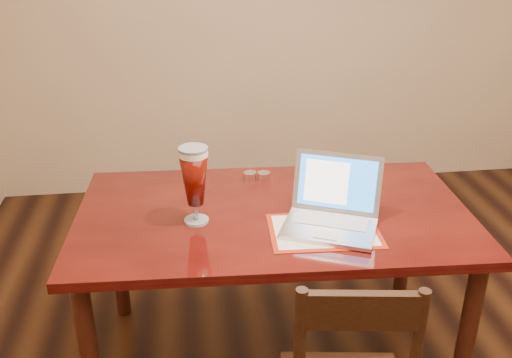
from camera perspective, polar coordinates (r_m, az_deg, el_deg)
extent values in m
cube|color=tan|center=(4.19, 4.84, 16.87)|extent=(4.50, 0.01, 2.70)
cube|color=#4F0F0A|center=(2.44, 1.76, -3.64)|extent=(1.71, 1.02, 0.04)
cylinder|color=#37140D|center=(2.54, 20.30, -14.67)|extent=(0.07, 0.07, 0.74)
cylinder|color=#37140D|center=(2.99, -13.67, -7.18)|extent=(0.07, 0.07, 0.74)
cylinder|color=#37140D|center=(3.12, 14.73, -5.94)|extent=(0.07, 0.07, 0.74)
cube|color=maroon|center=(2.29, 6.82, -5.16)|extent=(0.45, 0.33, 0.00)
cube|color=beige|center=(2.29, 6.83, -5.12)|extent=(0.41, 0.29, 0.00)
cube|color=#BCBCC1|center=(2.29, 7.30, -4.91)|extent=(0.43, 0.37, 0.02)
cube|color=#B1B1B6|center=(2.33, 7.53, -4.13)|extent=(0.32, 0.22, 0.00)
cube|color=#B3B3B8|center=(2.22, 7.01, -5.57)|extent=(0.11, 0.10, 0.00)
cube|color=#BCBCC1|center=(2.37, 8.12, -0.39)|extent=(0.36, 0.21, 0.24)
cube|color=blue|center=(2.36, 8.10, -0.41)|extent=(0.31, 0.18, 0.20)
cube|color=white|center=(2.37, 7.06, -0.29)|extent=(0.18, 0.12, 0.17)
cylinder|color=silver|center=(2.35, -5.96, -4.14)|extent=(0.10, 0.10, 0.01)
cylinder|color=silver|center=(2.33, -6.01, -3.24)|extent=(0.02, 0.02, 0.07)
cylinder|color=silver|center=(2.23, -6.29, 2.59)|extent=(0.12, 0.12, 0.02)
cylinder|color=silver|center=(2.22, -6.32, 3.00)|extent=(0.12, 0.12, 0.01)
cylinder|color=white|center=(2.70, -0.59, 0.28)|extent=(0.06, 0.06, 0.04)
cylinder|color=white|center=(2.70, 0.79, 0.27)|extent=(0.06, 0.06, 0.04)
cube|color=black|center=(1.66, 10.52, -12.82)|extent=(0.34, 0.08, 0.12)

